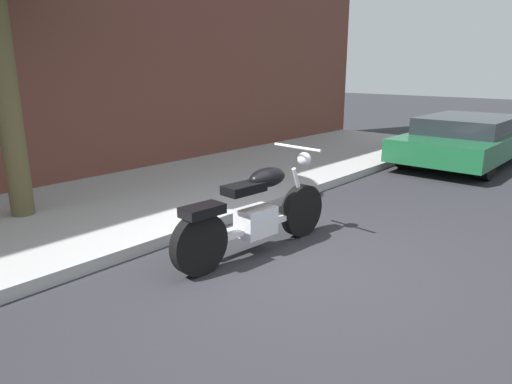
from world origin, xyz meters
name	(u,v)px	position (x,y,z in m)	size (l,w,h in m)	color
ground_plane	(297,268)	(0.00, 0.00, 0.00)	(60.00, 60.00, 0.00)	#28282D
sidewalk	(125,204)	(0.00, 3.20, 0.07)	(18.10, 3.37, 0.14)	#A2A2A2
motorcycle	(256,214)	(0.03, 0.61, 0.47)	(2.26, 0.70, 1.15)	black
parked_car_green	(468,138)	(6.85, 0.47, 0.55)	(4.38, 1.87, 1.03)	black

